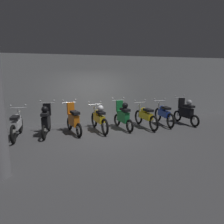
# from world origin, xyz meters

# --- Properties ---
(ground_plane) EXTENTS (80.00, 80.00, 0.00)m
(ground_plane) POSITION_xyz_m (0.00, 0.00, 0.00)
(ground_plane) COLOR #424244
(back_wall) EXTENTS (16.19, 0.30, 3.12)m
(back_wall) POSITION_xyz_m (0.00, 2.16, 1.56)
(back_wall) COLOR #9EA0A3
(back_wall) RESTS_ON ground
(motorbike_slot_1) EXTENTS (0.59, 1.95, 1.15)m
(motorbike_slot_1) POSITION_xyz_m (-3.07, 0.52, 0.49)
(motorbike_slot_1) COLOR black
(motorbike_slot_1) RESTS_ON ground
(motorbike_slot_2) EXTENTS (0.58, 1.67, 1.29)m
(motorbike_slot_2) POSITION_xyz_m (-2.04, 0.52, 0.57)
(motorbike_slot_2) COLOR black
(motorbike_slot_2) RESTS_ON ground
(motorbike_slot_3) EXTENTS (0.59, 1.67, 1.29)m
(motorbike_slot_3) POSITION_xyz_m (-1.03, 0.48, 0.53)
(motorbike_slot_3) COLOR black
(motorbike_slot_3) RESTS_ON ground
(motorbike_slot_4) EXTENTS (0.59, 1.95, 1.15)m
(motorbike_slot_4) POSITION_xyz_m (-0.00, 0.48, 0.53)
(motorbike_slot_4) COLOR black
(motorbike_slot_4) RESTS_ON ground
(motorbike_slot_5) EXTENTS (0.59, 1.68, 1.29)m
(motorbike_slot_5) POSITION_xyz_m (1.02, 0.46, 0.57)
(motorbike_slot_5) COLOR black
(motorbike_slot_5) RESTS_ON ground
(motorbike_slot_6) EXTENTS (0.59, 1.95, 1.15)m
(motorbike_slot_6) POSITION_xyz_m (2.05, 0.40, 0.49)
(motorbike_slot_6) COLOR black
(motorbike_slot_6) RESTS_ON ground
(motorbike_slot_7) EXTENTS (0.59, 1.95, 1.15)m
(motorbike_slot_7) POSITION_xyz_m (3.07, 0.62, 0.49)
(motorbike_slot_7) COLOR black
(motorbike_slot_7) RESTS_ON ground
(motorbike_slot_8) EXTENTS (0.59, 1.68, 1.29)m
(motorbike_slot_8) POSITION_xyz_m (4.09, 0.40, 0.57)
(motorbike_slot_8) COLOR black
(motorbike_slot_8) RESTS_ON ground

